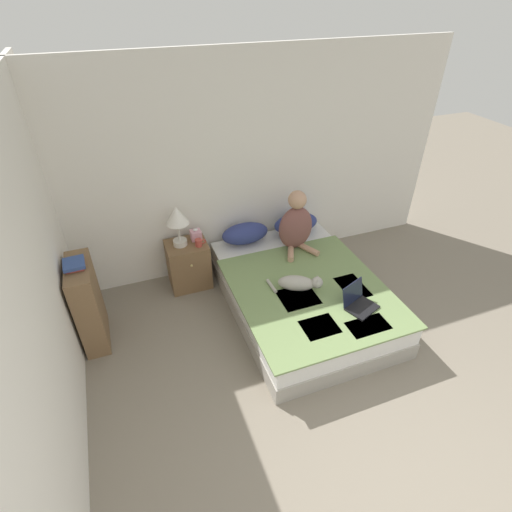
{
  "coord_description": "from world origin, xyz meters",
  "views": [
    {
      "loc": [
        -1.4,
        -0.48,
        3.09
      ],
      "look_at": [
        -0.25,
        2.59,
        0.77
      ],
      "focal_mm": 28.0,
      "sensor_mm": 36.0,
      "label": 1
    }
  ],
  "objects_px": {
    "bed": "(301,294)",
    "tissue_box": "(196,235)",
    "cat_tabby": "(299,283)",
    "book_stack_top": "(74,264)",
    "pillow_near": "(245,233)",
    "person_sitting": "(296,225)",
    "laptop_open": "(359,302)",
    "table_lamp": "(177,218)",
    "pillow_far": "(296,223)",
    "bookshelf": "(88,304)",
    "coffee_mug": "(199,243)",
    "nightstand": "(189,264)"
  },
  "relations": [
    {
      "from": "bed",
      "to": "tissue_box",
      "type": "bearing_deg",
      "value": 134.54
    },
    {
      "from": "cat_tabby",
      "to": "book_stack_top",
      "type": "relative_size",
      "value": 2.22
    },
    {
      "from": "pillow_near",
      "to": "person_sitting",
      "type": "bearing_deg",
      "value": -31.48
    },
    {
      "from": "laptop_open",
      "to": "table_lamp",
      "type": "distance_m",
      "value": 2.11
    },
    {
      "from": "pillow_far",
      "to": "bookshelf",
      "type": "relative_size",
      "value": 0.63
    },
    {
      "from": "table_lamp",
      "to": "coffee_mug",
      "type": "height_order",
      "value": "table_lamp"
    },
    {
      "from": "coffee_mug",
      "to": "pillow_far",
      "type": "bearing_deg",
      "value": 5.1
    },
    {
      "from": "nightstand",
      "to": "bookshelf",
      "type": "distance_m",
      "value": 1.23
    },
    {
      "from": "person_sitting",
      "to": "bookshelf",
      "type": "relative_size",
      "value": 0.81
    },
    {
      "from": "nightstand",
      "to": "table_lamp",
      "type": "relative_size",
      "value": 1.18
    },
    {
      "from": "tissue_box",
      "to": "pillow_far",
      "type": "bearing_deg",
      "value": -1.69
    },
    {
      "from": "cat_tabby",
      "to": "pillow_far",
      "type": "bearing_deg",
      "value": 93.98
    },
    {
      "from": "person_sitting",
      "to": "nightstand",
      "type": "bearing_deg",
      "value": 167.07
    },
    {
      "from": "pillow_near",
      "to": "coffee_mug",
      "type": "height_order",
      "value": "pillow_near"
    },
    {
      "from": "tissue_box",
      "to": "coffee_mug",
      "type": "bearing_deg",
      "value": -90.88
    },
    {
      "from": "pillow_near",
      "to": "bookshelf",
      "type": "bearing_deg",
      "value": -162.87
    },
    {
      "from": "cat_tabby",
      "to": "laptop_open",
      "type": "bearing_deg",
      "value": -18.01
    },
    {
      "from": "cat_tabby",
      "to": "nightstand",
      "type": "distance_m",
      "value": 1.4
    },
    {
      "from": "cat_tabby",
      "to": "book_stack_top",
      "type": "height_order",
      "value": "book_stack_top"
    },
    {
      "from": "pillow_near",
      "to": "nightstand",
      "type": "xyz_separation_m",
      "value": [
        -0.72,
        -0.03,
        -0.25
      ]
    },
    {
      "from": "pillow_far",
      "to": "person_sitting",
      "type": "bearing_deg",
      "value": -116.75
    },
    {
      "from": "bed",
      "to": "pillow_far",
      "type": "xyz_separation_m",
      "value": [
        0.34,
        0.9,
        0.33
      ]
    },
    {
      "from": "cat_tabby",
      "to": "coffee_mug",
      "type": "xyz_separation_m",
      "value": [
        -0.81,
        0.93,
        0.11
      ]
    },
    {
      "from": "bookshelf",
      "to": "nightstand",
      "type": "bearing_deg",
      "value": 25.78
    },
    {
      "from": "cat_tabby",
      "to": "bookshelf",
      "type": "xyz_separation_m",
      "value": [
        -2.05,
        0.48,
        -0.04
      ]
    },
    {
      "from": "nightstand",
      "to": "table_lamp",
      "type": "xyz_separation_m",
      "value": [
        -0.06,
        0.01,
        0.63
      ]
    },
    {
      "from": "laptop_open",
      "to": "tissue_box",
      "type": "height_order",
      "value": "tissue_box"
    },
    {
      "from": "pillow_far",
      "to": "table_lamp",
      "type": "distance_m",
      "value": 1.51
    },
    {
      "from": "laptop_open",
      "to": "nightstand",
      "type": "xyz_separation_m",
      "value": [
        -1.38,
        1.45,
        -0.18
      ]
    },
    {
      "from": "pillow_near",
      "to": "bookshelf",
      "type": "xyz_separation_m",
      "value": [
        -1.82,
        -0.56,
        -0.08
      ]
    },
    {
      "from": "person_sitting",
      "to": "coffee_mug",
      "type": "bearing_deg",
      "value": 169.62
    },
    {
      "from": "bed",
      "to": "bookshelf",
      "type": "bearing_deg",
      "value": 171.02
    },
    {
      "from": "nightstand",
      "to": "tissue_box",
      "type": "xyz_separation_m",
      "value": [
        0.14,
        0.07,
        0.34
      ]
    },
    {
      "from": "laptop_open",
      "to": "bookshelf",
      "type": "xyz_separation_m",
      "value": [
        -2.48,
        0.92,
        -0.01
      ]
    },
    {
      "from": "pillow_near",
      "to": "bookshelf",
      "type": "distance_m",
      "value": 1.91
    },
    {
      "from": "bookshelf",
      "to": "laptop_open",
      "type": "bearing_deg",
      "value": -20.34
    },
    {
      "from": "tissue_box",
      "to": "laptop_open",
      "type": "bearing_deg",
      "value": -50.62
    },
    {
      "from": "pillow_near",
      "to": "table_lamp",
      "type": "relative_size",
      "value": 1.18
    },
    {
      "from": "bookshelf",
      "to": "book_stack_top",
      "type": "relative_size",
      "value": 4.11
    },
    {
      "from": "table_lamp",
      "to": "book_stack_top",
      "type": "relative_size",
      "value": 2.19
    },
    {
      "from": "cat_tabby",
      "to": "table_lamp",
      "type": "relative_size",
      "value": 1.02
    },
    {
      "from": "laptop_open",
      "to": "nightstand",
      "type": "height_order",
      "value": "laptop_open"
    },
    {
      "from": "person_sitting",
      "to": "bookshelf",
      "type": "height_order",
      "value": "person_sitting"
    },
    {
      "from": "pillow_far",
      "to": "book_stack_top",
      "type": "distance_m",
      "value": 2.6
    },
    {
      "from": "pillow_near",
      "to": "nightstand",
      "type": "distance_m",
      "value": 0.77
    },
    {
      "from": "tissue_box",
      "to": "bookshelf",
      "type": "xyz_separation_m",
      "value": [
        -1.24,
        -0.6,
        -0.17
      ]
    },
    {
      "from": "person_sitting",
      "to": "coffee_mug",
      "type": "xyz_separation_m",
      "value": [
        -1.11,
        0.2,
        -0.11
      ]
    },
    {
      "from": "tissue_box",
      "to": "bookshelf",
      "type": "relative_size",
      "value": 0.15
    },
    {
      "from": "person_sitting",
      "to": "tissue_box",
      "type": "xyz_separation_m",
      "value": [
        -1.1,
        0.35,
        -0.1
      ]
    },
    {
      "from": "coffee_mug",
      "to": "bookshelf",
      "type": "height_order",
      "value": "bookshelf"
    }
  ]
}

